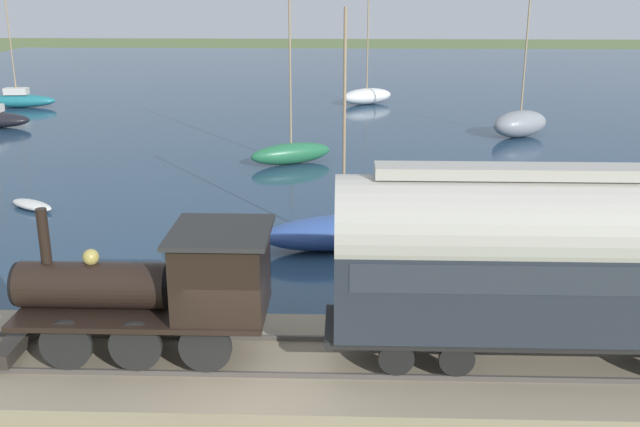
{
  "coord_description": "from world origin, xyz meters",
  "views": [
    {
      "loc": [
        -13.58,
        -1.99,
        8.54
      ],
      "look_at": [
        8.69,
        -1.24,
        1.53
      ],
      "focal_mm": 42.0,
      "sensor_mm": 36.0,
      "label": 1
    }
  ],
  "objects_px": {
    "passenger_coach": "(564,256)",
    "sailboat_gray": "(520,123)",
    "steam_locomotive": "(169,283)",
    "rowboat_mid_harbor": "(607,211)",
    "sailboat_white": "(367,96)",
    "rowboat_near_shore": "(474,274)",
    "sailboat_blue": "(343,231)",
    "sailboat_teal": "(17,100)",
    "rowboat_off_pier": "(32,205)",
    "sailboat_green": "(291,152)",
    "rowboat_far_out": "(613,232)"
  },
  "relations": [
    {
      "from": "sailboat_blue",
      "to": "rowboat_off_pier",
      "type": "distance_m",
      "value": 12.74
    },
    {
      "from": "rowboat_mid_harbor",
      "to": "rowboat_near_shore",
      "type": "bearing_deg",
      "value": 87.38
    },
    {
      "from": "steam_locomotive",
      "to": "rowboat_off_pier",
      "type": "height_order",
      "value": "steam_locomotive"
    },
    {
      "from": "passenger_coach",
      "to": "sailboat_blue",
      "type": "height_order",
      "value": "sailboat_blue"
    },
    {
      "from": "sailboat_green",
      "to": "rowboat_off_pier",
      "type": "relative_size",
      "value": 4.01
    },
    {
      "from": "passenger_coach",
      "to": "sailboat_blue",
      "type": "xyz_separation_m",
      "value": [
        8.29,
        4.7,
        -2.33
      ]
    },
    {
      "from": "rowboat_mid_harbor",
      "to": "sailboat_green",
      "type": "bearing_deg",
      "value": 7.25
    },
    {
      "from": "sailboat_teal",
      "to": "sailboat_gray",
      "type": "xyz_separation_m",
      "value": [
        -9.05,
        -32.53,
        0.24
      ]
    },
    {
      "from": "passenger_coach",
      "to": "sailboat_gray",
      "type": "relative_size",
      "value": 1.07
    },
    {
      "from": "rowboat_mid_harbor",
      "to": "rowboat_near_shore",
      "type": "xyz_separation_m",
      "value": [
        -6.69,
        6.05,
        0.05
      ]
    },
    {
      "from": "rowboat_off_pier",
      "to": "rowboat_mid_harbor",
      "type": "bearing_deg",
      "value": -57.5
    },
    {
      "from": "steam_locomotive",
      "to": "sailboat_green",
      "type": "height_order",
      "value": "sailboat_green"
    },
    {
      "from": "sailboat_gray",
      "to": "rowboat_near_shore",
      "type": "xyz_separation_m",
      "value": [
        -21.38,
        6.01,
        -0.54
      ]
    },
    {
      "from": "steam_locomotive",
      "to": "rowboat_mid_harbor",
      "type": "distance_m",
      "value": 18.45
    },
    {
      "from": "steam_locomotive",
      "to": "rowboat_near_shore",
      "type": "distance_m",
      "value": 9.62
    },
    {
      "from": "passenger_coach",
      "to": "rowboat_far_out",
      "type": "bearing_deg",
      "value": -25.39
    },
    {
      "from": "sailboat_blue",
      "to": "rowboat_far_out",
      "type": "distance_m",
      "value": 9.38
    },
    {
      "from": "rowboat_off_pier",
      "to": "steam_locomotive",
      "type": "bearing_deg",
      "value": -113.28
    },
    {
      "from": "sailboat_gray",
      "to": "sailboat_white",
      "type": "bearing_deg",
      "value": 5.11
    },
    {
      "from": "sailboat_green",
      "to": "sailboat_white",
      "type": "height_order",
      "value": "sailboat_green"
    },
    {
      "from": "sailboat_blue",
      "to": "sailboat_teal",
      "type": "xyz_separation_m",
      "value": [
        27.67,
        22.67,
        -0.05
      ]
    },
    {
      "from": "sailboat_gray",
      "to": "rowboat_mid_harbor",
      "type": "xyz_separation_m",
      "value": [
        -14.69,
        -0.04,
        -0.59
      ]
    },
    {
      "from": "rowboat_off_pier",
      "to": "rowboat_mid_harbor",
      "type": "xyz_separation_m",
      "value": [
        -0.1,
        -21.98,
        0.03
      ]
    },
    {
      "from": "sailboat_teal",
      "to": "rowboat_off_pier",
      "type": "height_order",
      "value": "sailboat_teal"
    },
    {
      "from": "passenger_coach",
      "to": "rowboat_far_out",
      "type": "relative_size",
      "value": 5.05
    },
    {
      "from": "passenger_coach",
      "to": "rowboat_near_shore",
      "type": "bearing_deg",
      "value": 8.71
    },
    {
      "from": "sailboat_teal",
      "to": "sailboat_blue",
      "type": "bearing_deg",
      "value": -144.66
    },
    {
      "from": "sailboat_blue",
      "to": "steam_locomotive",
      "type": "bearing_deg",
      "value": 142.21
    },
    {
      "from": "rowboat_off_pier",
      "to": "rowboat_far_out",
      "type": "distance_m",
      "value": 21.52
    },
    {
      "from": "rowboat_off_pier",
      "to": "sailboat_gray",
      "type": "bearing_deg",
      "value": -23.6
    },
    {
      "from": "sailboat_teal",
      "to": "passenger_coach",
      "type": "bearing_deg",
      "value": -146.71
    },
    {
      "from": "passenger_coach",
      "to": "rowboat_mid_harbor",
      "type": "height_order",
      "value": "passenger_coach"
    },
    {
      "from": "rowboat_off_pier",
      "to": "sailboat_white",
      "type": "bearing_deg",
      "value": 5.01
    },
    {
      "from": "passenger_coach",
      "to": "sailboat_white",
      "type": "height_order",
      "value": "sailboat_white"
    },
    {
      "from": "sailboat_gray",
      "to": "rowboat_off_pier",
      "type": "relative_size",
      "value": 4.17
    },
    {
      "from": "sailboat_green",
      "to": "rowboat_off_pier",
      "type": "distance_m",
      "value": 12.29
    },
    {
      "from": "sailboat_teal",
      "to": "rowboat_far_out",
      "type": "distance_m",
      "value": 41.39
    },
    {
      "from": "sailboat_green",
      "to": "rowboat_mid_harbor",
      "type": "bearing_deg",
      "value": -149.18
    },
    {
      "from": "rowboat_near_shore",
      "to": "steam_locomotive",
      "type": "bearing_deg",
      "value": -176.52
    },
    {
      "from": "sailboat_teal",
      "to": "rowboat_mid_harbor",
      "type": "xyz_separation_m",
      "value": [
        -23.74,
        -32.57,
        -0.35
      ]
    },
    {
      "from": "sailboat_blue",
      "to": "rowboat_near_shore",
      "type": "xyz_separation_m",
      "value": [
        -2.76,
        -3.85,
        -0.34
      ]
    },
    {
      "from": "passenger_coach",
      "to": "sailboat_green",
      "type": "relative_size",
      "value": 1.12
    },
    {
      "from": "sailboat_white",
      "to": "rowboat_far_out",
      "type": "distance_m",
      "value": 29.59
    },
    {
      "from": "passenger_coach",
      "to": "rowboat_near_shore",
      "type": "height_order",
      "value": "passenger_coach"
    },
    {
      "from": "sailboat_white",
      "to": "rowboat_mid_harbor",
      "type": "bearing_deg",
      "value": 165.22
    },
    {
      "from": "sailboat_white",
      "to": "rowboat_near_shore",
      "type": "relative_size",
      "value": 3.39
    },
    {
      "from": "passenger_coach",
      "to": "rowboat_far_out",
      "type": "xyz_separation_m",
      "value": [
        9.65,
        -4.58,
        -2.69
      ]
    },
    {
      "from": "passenger_coach",
      "to": "sailboat_green",
      "type": "height_order",
      "value": "sailboat_green"
    },
    {
      "from": "rowboat_far_out",
      "to": "rowboat_mid_harbor",
      "type": "relative_size",
      "value": 0.82
    },
    {
      "from": "passenger_coach",
      "to": "rowboat_near_shore",
      "type": "relative_size",
      "value": 3.97
    }
  ]
}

